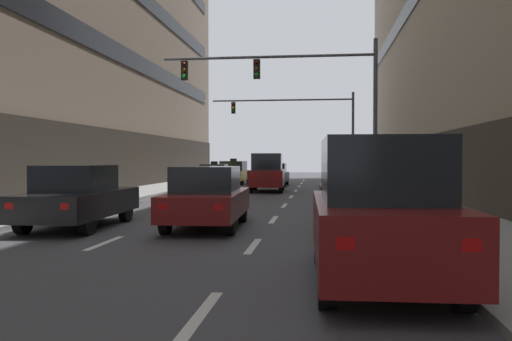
# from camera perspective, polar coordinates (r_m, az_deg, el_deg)

# --- Properties ---
(ground_plane) EXTENTS (120.00, 120.00, 0.00)m
(ground_plane) POSITION_cam_1_polar(r_m,az_deg,el_deg) (14.71, -5.37, -6.14)
(ground_plane) COLOR #424247
(sidewalk_right) EXTENTS (3.50, 80.00, 0.14)m
(sidewalk_right) POSITION_cam_1_polar(r_m,az_deg,el_deg) (14.83, 21.42, -5.89)
(sidewalk_right) COLOR gray
(sidewalk_right) RESTS_ON ground
(lane_stripe_l1_s3) EXTENTS (0.16, 2.00, 0.01)m
(lane_stripe_l1_s3) POSITION_cam_1_polar(r_m,az_deg,el_deg) (12.38, -16.12, -7.57)
(lane_stripe_l1_s3) COLOR silver
(lane_stripe_l1_s3) RESTS_ON ground
(lane_stripe_l1_s4) EXTENTS (0.16, 2.00, 0.01)m
(lane_stripe_l1_s4) POSITION_cam_1_polar(r_m,az_deg,el_deg) (17.05, -9.49, -5.12)
(lane_stripe_l1_s4) COLOR silver
(lane_stripe_l1_s4) RESTS_ON ground
(lane_stripe_l1_s5) EXTENTS (0.16, 2.00, 0.01)m
(lane_stripe_l1_s5) POSITION_cam_1_polar(r_m,az_deg,el_deg) (21.87, -5.76, -3.70)
(lane_stripe_l1_s5) COLOR silver
(lane_stripe_l1_s5) RESTS_ON ground
(lane_stripe_l1_s6) EXTENTS (0.16, 2.00, 0.01)m
(lane_stripe_l1_s6) POSITION_cam_1_polar(r_m,az_deg,el_deg) (26.76, -3.40, -2.79)
(lane_stripe_l1_s6) COLOR silver
(lane_stripe_l1_s6) RESTS_ON ground
(lane_stripe_l1_s7) EXTENTS (0.16, 2.00, 0.01)m
(lane_stripe_l1_s7) POSITION_cam_1_polar(r_m,az_deg,el_deg) (31.68, -1.76, -2.16)
(lane_stripe_l1_s7) COLOR silver
(lane_stripe_l1_s7) RESTS_ON ground
(lane_stripe_l1_s8) EXTENTS (0.16, 2.00, 0.01)m
(lane_stripe_l1_s8) POSITION_cam_1_polar(r_m,az_deg,el_deg) (36.62, -0.57, -1.69)
(lane_stripe_l1_s8) COLOR silver
(lane_stripe_l1_s8) RESTS_ON ground
(lane_stripe_l1_s9) EXTENTS (0.16, 2.00, 0.01)m
(lane_stripe_l1_s9) POSITION_cam_1_polar(r_m,az_deg,el_deg) (41.57, 0.33, -1.34)
(lane_stripe_l1_s9) COLOR silver
(lane_stripe_l1_s9) RESTS_ON ground
(lane_stripe_l1_s10) EXTENTS (0.16, 2.00, 0.01)m
(lane_stripe_l1_s10) POSITION_cam_1_polar(r_m,az_deg,el_deg) (46.54, 1.05, -1.06)
(lane_stripe_l1_s10) COLOR silver
(lane_stripe_l1_s10) RESTS_ON ground
(lane_stripe_l2_s2) EXTENTS (0.16, 2.00, 0.01)m
(lane_stripe_l2_s2) POSITION_cam_1_polar(r_m,az_deg,el_deg) (6.69, -5.95, -15.17)
(lane_stripe_l2_s2) COLOR silver
(lane_stripe_l2_s2) RESTS_ON ground
(lane_stripe_l2_s3) EXTENTS (0.16, 2.00, 0.01)m
(lane_stripe_l2_s3) POSITION_cam_1_polar(r_m,az_deg,el_deg) (11.50, -0.30, -8.20)
(lane_stripe_l2_s3) COLOR silver
(lane_stripe_l2_s3) RESTS_ON ground
(lane_stripe_l2_s4) EXTENTS (0.16, 2.00, 0.01)m
(lane_stripe_l2_s4) POSITION_cam_1_polar(r_m,az_deg,el_deg) (16.42, 1.92, -5.35)
(lane_stripe_l2_s4) COLOR silver
(lane_stripe_l2_s4) RESTS_ON ground
(lane_stripe_l2_s5) EXTENTS (0.16, 2.00, 0.01)m
(lane_stripe_l2_s5) POSITION_cam_1_polar(r_m,az_deg,el_deg) (21.38, 3.11, -3.81)
(lane_stripe_l2_s5) COLOR silver
(lane_stripe_l2_s5) RESTS_ON ground
(lane_stripe_l2_s6) EXTENTS (0.16, 2.00, 0.01)m
(lane_stripe_l2_s6) POSITION_cam_1_polar(r_m,az_deg,el_deg) (26.36, 3.85, -2.85)
(lane_stripe_l2_s6) COLOR silver
(lane_stripe_l2_s6) RESTS_ON ground
(lane_stripe_l2_s7) EXTENTS (0.16, 2.00, 0.01)m
(lane_stripe_l2_s7) POSITION_cam_1_polar(r_m,az_deg,el_deg) (31.34, 4.35, -2.20)
(lane_stripe_l2_s7) COLOR silver
(lane_stripe_l2_s7) RESTS_ON ground
(lane_stripe_l2_s8) EXTENTS (0.16, 2.00, 0.01)m
(lane_stripe_l2_s8) POSITION_cam_1_polar(r_m,az_deg,el_deg) (36.33, 4.71, -1.72)
(lane_stripe_l2_s8) COLOR silver
(lane_stripe_l2_s8) RESTS_ON ground
(lane_stripe_l2_s9) EXTENTS (0.16, 2.00, 0.01)m
(lane_stripe_l2_s9) POSITION_cam_1_polar(r_m,az_deg,el_deg) (41.32, 4.99, -1.36)
(lane_stripe_l2_s9) COLOR silver
(lane_stripe_l2_s9) RESTS_ON ground
(lane_stripe_l2_s10) EXTENTS (0.16, 2.00, 0.01)m
(lane_stripe_l2_s10) POSITION_cam_1_polar(r_m,az_deg,el_deg) (46.31, 5.20, -1.08)
(lane_stripe_l2_s10) COLOR silver
(lane_stripe_l2_s10) RESTS_ON ground
(taxi_driving_0) EXTENTS (1.95, 4.27, 1.74)m
(taxi_driving_0) POSITION_cam_1_polar(r_m,az_deg,el_deg) (33.13, -4.53, -0.67)
(taxi_driving_0) COLOR black
(taxi_driving_0) RESTS_ON ground
(car_driving_1) EXTENTS (2.10, 4.64, 2.21)m
(car_driving_1) POSITION_cam_1_polar(r_m,az_deg,el_deg) (30.47, 1.24, -0.23)
(car_driving_1) COLOR black
(car_driving_1) RESTS_ON ground
(car_driving_2) EXTENTS (2.07, 4.66, 1.73)m
(car_driving_2) POSITION_cam_1_polar(r_m,az_deg,el_deg) (15.21, -18.78, -2.74)
(car_driving_2) COLOR black
(car_driving_2) RESTS_ON ground
(car_driving_3) EXTENTS (1.80, 4.24, 1.59)m
(car_driving_3) POSITION_cam_1_polar(r_m,az_deg,el_deg) (37.23, 2.07, -0.45)
(car_driving_3) COLOR black
(car_driving_3) RESTS_ON ground
(taxi_driving_4) EXTENTS (2.14, 4.71, 1.92)m
(taxi_driving_4) POSITION_cam_1_polar(r_m,az_deg,el_deg) (38.95, -2.42, -0.26)
(taxi_driving_4) COLOR black
(taxi_driving_4) RESTS_ON ground
(car_driving_5) EXTENTS (2.06, 4.58, 1.69)m
(car_driving_5) POSITION_cam_1_polar(r_m,az_deg,el_deg) (14.45, -5.35, -2.96)
(car_driving_5) COLOR black
(car_driving_5) RESTS_ON ground
(car_parked_0) EXTENTS (2.03, 4.61, 2.21)m
(car_parked_0) POSITION_cam_1_polar(r_m,az_deg,el_deg) (8.16, 13.22, -4.37)
(car_parked_0) COLOR black
(car_parked_0) RESTS_ON ground
(car_parked_1) EXTENTS (1.81, 4.18, 2.01)m
(car_parked_1) POSITION_cam_1_polar(r_m,az_deg,el_deg) (14.17, 10.56, -2.38)
(car_parked_1) COLOR black
(car_parked_1) RESTS_ON ground
(traffic_signal_0) EXTENTS (9.37, 0.35, 6.89)m
(traffic_signal_0) POSITION_cam_1_polar(r_m,az_deg,el_deg) (23.08, 4.94, 8.91)
(traffic_signal_0) COLOR #4C4C51
(traffic_signal_0) RESTS_ON sidewalk_right
(traffic_signal_1) EXTENTS (10.33, 0.35, 6.55)m
(traffic_signal_1) POSITION_cam_1_polar(r_m,az_deg,el_deg) (38.33, 5.72, 5.51)
(traffic_signal_1) COLOR #4C4C51
(traffic_signal_1) RESTS_ON sidewalk_right
(pedestrian_0) EXTENTS (0.38, 0.42, 1.70)m
(pedestrian_0) POSITION_cam_1_polar(r_m,az_deg,el_deg) (18.24, 20.37, -1.22)
(pedestrian_0) COLOR brown
(pedestrian_0) RESTS_ON sidewalk_right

